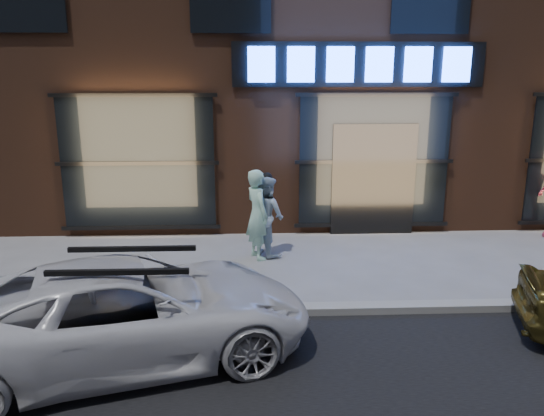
# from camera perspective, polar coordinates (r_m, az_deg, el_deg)

# --- Properties ---
(ground) EXTENTS (90.00, 90.00, 0.00)m
(ground) POSITION_cam_1_polar(r_m,az_deg,el_deg) (8.40, 16.56, -10.55)
(ground) COLOR slate
(ground) RESTS_ON ground
(curb) EXTENTS (60.00, 0.25, 0.12)m
(curb) POSITION_cam_1_polar(r_m,az_deg,el_deg) (8.37, 16.59, -10.18)
(curb) COLOR gray
(curb) RESTS_ON ground
(storefront_building) EXTENTS (30.20, 8.28, 10.30)m
(storefront_building) POSITION_cam_1_polar(r_m,az_deg,el_deg) (15.48, 7.94, 20.61)
(storefront_building) COLOR #54301E
(storefront_building) RESTS_ON ground
(man_bowtie) EXTENTS (0.62, 0.74, 1.72)m
(man_bowtie) POSITION_cam_1_polar(r_m,az_deg,el_deg) (9.96, -1.58, -0.70)
(man_bowtie) COLOR #BAF4DA
(man_bowtie) RESTS_ON ground
(man_cap) EXTENTS (0.92, 0.96, 1.56)m
(man_cap) POSITION_cam_1_polar(r_m,az_deg,el_deg) (10.18, -0.56, -0.82)
(man_cap) COLOR silver
(man_cap) RESTS_ON ground
(white_suv) EXTENTS (4.87, 3.20, 1.24)m
(white_suv) POSITION_cam_1_polar(r_m,az_deg,el_deg) (6.83, -15.13, -10.70)
(white_suv) COLOR silver
(white_suv) RESTS_ON ground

